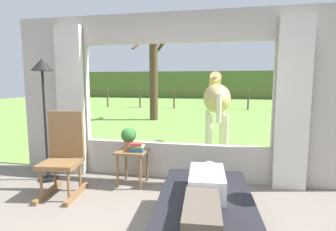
{
  "coord_description": "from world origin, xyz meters",
  "views": [
    {
      "loc": [
        0.77,
        -1.87,
        1.52
      ],
      "look_at": [
        0.0,
        1.8,
        1.05
      ],
      "focal_mm": 29.02,
      "sensor_mm": 36.0,
      "label": 1
    }
  ],
  "objects_px": {
    "recliner_sofa": "(205,219)",
    "side_table": "(133,156)",
    "book_stack": "(137,147)",
    "floor_lamp_left": "(43,83)",
    "reclining_person": "(205,191)",
    "pasture_tree": "(154,77)",
    "horse": "(216,99)",
    "rocking_chair": "(64,154)",
    "potted_plant": "(128,137)"
  },
  "relations": [
    {
      "from": "recliner_sofa",
      "to": "side_table",
      "type": "bearing_deg",
      "value": 128.69
    },
    {
      "from": "book_stack",
      "to": "floor_lamp_left",
      "type": "distance_m",
      "value": 1.71
    },
    {
      "from": "reclining_person",
      "to": "pasture_tree",
      "type": "bearing_deg",
      "value": 103.78
    },
    {
      "from": "recliner_sofa",
      "to": "horse",
      "type": "bearing_deg",
      "value": 86.11
    },
    {
      "from": "book_stack",
      "to": "floor_lamp_left",
      "type": "relative_size",
      "value": 0.11
    },
    {
      "from": "horse",
      "to": "rocking_chair",
      "type": "bearing_deg",
      "value": -132.32
    },
    {
      "from": "rocking_chair",
      "to": "potted_plant",
      "type": "height_order",
      "value": "rocking_chair"
    },
    {
      "from": "recliner_sofa",
      "to": "floor_lamp_left",
      "type": "height_order",
      "value": "floor_lamp_left"
    },
    {
      "from": "rocking_chair",
      "to": "book_stack",
      "type": "distance_m",
      "value": 0.99
    },
    {
      "from": "side_table",
      "to": "pasture_tree",
      "type": "relative_size",
      "value": 0.14
    },
    {
      "from": "recliner_sofa",
      "to": "horse",
      "type": "xyz_separation_m",
      "value": [
        -0.02,
        3.4,
        0.94
      ]
    },
    {
      "from": "horse",
      "to": "book_stack",
      "type": "bearing_deg",
      "value": -121.1
    },
    {
      "from": "reclining_person",
      "to": "rocking_chair",
      "type": "relative_size",
      "value": 1.28
    },
    {
      "from": "potted_plant",
      "to": "horse",
      "type": "height_order",
      "value": "horse"
    },
    {
      "from": "reclining_person",
      "to": "potted_plant",
      "type": "distance_m",
      "value": 1.84
    },
    {
      "from": "recliner_sofa",
      "to": "reclining_person",
      "type": "bearing_deg",
      "value": -94.23
    },
    {
      "from": "recliner_sofa",
      "to": "horse",
      "type": "distance_m",
      "value": 3.53
    },
    {
      "from": "floor_lamp_left",
      "to": "side_table",
      "type": "bearing_deg",
      "value": 4.04
    },
    {
      "from": "side_table",
      "to": "floor_lamp_left",
      "type": "xyz_separation_m",
      "value": [
        -1.35,
        -0.1,
        1.07
      ]
    },
    {
      "from": "side_table",
      "to": "recliner_sofa",
      "type": "bearing_deg",
      "value": -47.08
    },
    {
      "from": "reclining_person",
      "to": "book_stack",
      "type": "xyz_separation_m",
      "value": [
        -1.07,
        1.23,
        0.06
      ]
    },
    {
      "from": "pasture_tree",
      "to": "horse",
      "type": "bearing_deg",
      "value": -60.08
    },
    {
      "from": "reclining_person",
      "to": "floor_lamp_left",
      "type": "bearing_deg",
      "value": 150.26
    },
    {
      "from": "reclining_person",
      "to": "horse",
      "type": "relative_size",
      "value": 0.79
    },
    {
      "from": "floor_lamp_left",
      "to": "pasture_tree",
      "type": "distance_m",
      "value": 6.66
    },
    {
      "from": "reclining_person",
      "to": "book_stack",
      "type": "distance_m",
      "value": 1.63
    },
    {
      "from": "book_stack",
      "to": "horse",
      "type": "bearing_deg",
      "value": 64.8
    },
    {
      "from": "horse",
      "to": "floor_lamp_left",
      "type": "bearing_deg",
      "value": -143.7
    },
    {
      "from": "reclining_person",
      "to": "horse",
      "type": "height_order",
      "value": "horse"
    },
    {
      "from": "book_stack",
      "to": "reclining_person",
      "type": "bearing_deg",
      "value": -49.08
    },
    {
      "from": "potted_plant",
      "to": "horse",
      "type": "distance_m",
      "value": 2.47
    },
    {
      "from": "reclining_person",
      "to": "potted_plant",
      "type": "bearing_deg",
      "value": 128.18
    },
    {
      "from": "rocking_chair",
      "to": "side_table",
      "type": "distance_m",
      "value": 0.95
    },
    {
      "from": "potted_plant",
      "to": "floor_lamp_left",
      "type": "relative_size",
      "value": 0.17
    },
    {
      "from": "rocking_chair",
      "to": "reclining_person",
      "type": "bearing_deg",
      "value": -29.88
    },
    {
      "from": "rocking_chair",
      "to": "pasture_tree",
      "type": "distance_m",
      "value": 7.16
    },
    {
      "from": "reclining_person",
      "to": "floor_lamp_left",
      "type": "distance_m",
      "value": 2.95
    },
    {
      "from": "recliner_sofa",
      "to": "floor_lamp_left",
      "type": "bearing_deg",
      "value": 151.2
    },
    {
      "from": "recliner_sofa",
      "to": "rocking_chair",
      "type": "xyz_separation_m",
      "value": [
        -1.97,
        0.76,
        0.33
      ]
    },
    {
      "from": "side_table",
      "to": "potted_plant",
      "type": "distance_m",
      "value": 0.29
    },
    {
      "from": "recliner_sofa",
      "to": "book_stack",
      "type": "relative_size",
      "value": 8.28
    },
    {
      "from": "recliner_sofa",
      "to": "side_table",
      "type": "xyz_separation_m",
      "value": [
        -1.16,
        1.24,
        0.21
      ]
    },
    {
      "from": "floor_lamp_left",
      "to": "pasture_tree",
      "type": "xyz_separation_m",
      "value": [
        -0.04,
        6.66,
        0.2
      ]
    },
    {
      "from": "potted_plant",
      "to": "book_stack",
      "type": "xyz_separation_m",
      "value": [
        0.17,
        -0.12,
        -0.12
      ]
    },
    {
      "from": "rocking_chair",
      "to": "book_stack",
      "type": "height_order",
      "value": "rocking_chair"
    },
    {
      "from": "reclining_person",
      "to": "horse",
      "type": "bearing_deg",
      "value": 86.11
    },
    {
      "from": "horse",
      "to": "pasture_tree",
      "type": "height_order",
      "value": "pasture_tree"
    },
    {
      "from": "rocking_chair",
      "to": "side_table",
      "type": "relative_size",
      "value": 2.15
    },
    {
      "from": "floor_lamp_left",
      "to": "horse",
      "type": "bearing_deg",
      "value": 42.2
    },
    {
      "from": "reclining_person",
      "to": "pasture_tree",
      "type": "xyz_separation_m",
      "value": [
        -2.55,
        7.86,
        1.18
      ]
    }
  ]
}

